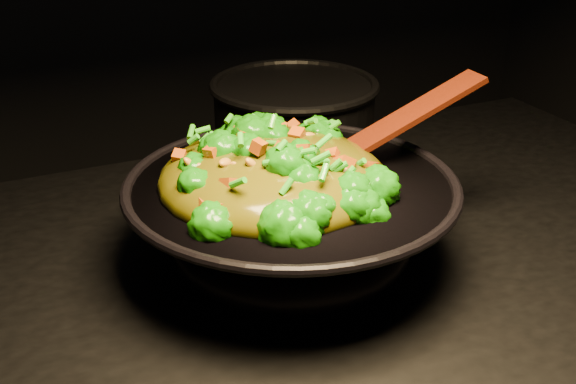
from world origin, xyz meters
name	(u,v)px	position (x,y,z in m)	size (l,w,h in m)	color
wok	(291,224)	(-0.09, 0.05, 0.95)	(0.39, 0.39, 0.11)	black
stir_fry	(273,146)	(-0.10, 0.06, 1.06)	(0.27, 0.27, 0.09)	#1A7908
spatula	(390,127)	(0.06, 0.06, 1.05)	(0.27, 0.04, 0.01)	#341205
back_pot	(294,124)	(0.04, 0.32, 0.97)	(0.25, 0.25, 0.14)	black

